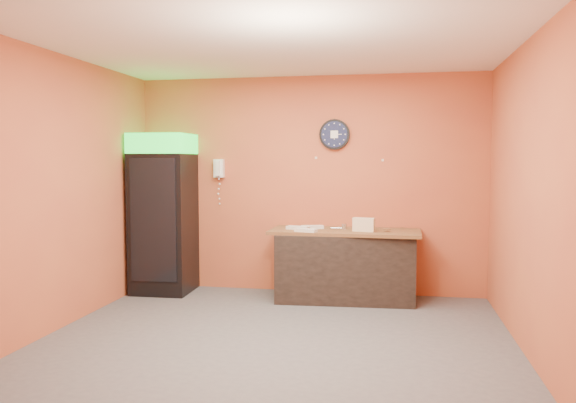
# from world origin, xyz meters

# --- Properties ---
(floor) EXTENTS (4.50, 4.50, 0.00)m
(floor) POSITION_xyz_m (0.00, 0.00, 0.00)
(floor) COLOR #47474C
(floor) RESTS_ON ground
(back_wall) EXTENTS (4.50, 0.02, 2.80)m
(back_wall) POSITION_xyz_m (0.00, 2.00, 1.40)
(back_wall) COLOR #BE5E35
(back_wall) RESTS_ON floor
(left_wall) EXTENTS (0.02, 4.00, 2.80)m
(left_wall) POSITION_xyz_m (-2.25, 0.00, 1.40)
(left_wall) COLOR #BE5E35
(left_wall) RESTS_ON floor
(right_wall) EXTENTS (0.02, 4.00, 2.80)m
(right_wall) POSITION_xyz_m (2.25, 0.00, 1.40)
(right_wall) COLOR #BE5E35
(right_wall) RESTS_ON floor
(ceiling) EXTENTS (4.50, 4.00, 0.02)m
(ceiling) POSITION_xyz_m (0.00, 0.00, 2.80)
(ceiling) COLOR white
(ceiling) RESTS_ON back_wall
(beverage_cooler) EXTENTS (0.74, 0.75, 2.06)m
(beverage_cooler) POSITION_xyz_m (-1.85, 1.60, 1.01)
(beverage_cooler) COLOR black
(beverage_cooler) RESTS_ON floor
(prep_counter) EXTENTS (1.69, 0.83, 0.83)m
(prep_counter) POSITION_xyz_m (0.51, 1.63, 0.41)
(prep_counter) COLOR black
(prep_counter) RESTS_ON floor
(wall_clock) EXTENTS (0.39, 0.06, 0.39)m
(wall_clock) POSITION_xyz_m (0.34, 1.97, 2.05)
(wall_clock) COLOR black
(wall_clock) RESTS_ON back_wall
(wall_phone) EXTENTS (0.13, 0.11, 0.24)m
(wall_phone) POSITION_xyz_m (-1.19, 1.95, 1.61)
(wall_phone) COLOR white
(wall_phone) RESTS_ON back_wall
(butcher_paper) EXTENTS (1.83, 0.78, 0.04)m
(butcher_paper) POSITION_xyz_m (0.51, 1.63, 0.85)
(butcher_paper) COLOR brown
(butcher_paper) RESTS_ON prep_counter
(sub_roll_stack) EXTENTS (0.27, 0.14, 0.16)m
(sub_roll_stack) POSITION_xyz_m (0.74, 1.52, 0.95)
(sub_roll_stack) COLOR beige
(sub_roll_stack) RESTS_ON butcher_paper
(wrapped_sandwich_left) EXTENTS (0.30, 0.18, 0.04)m
(wrapped_sandwich_left) POSITION_xyz_m (-0.07, 1.57, 0.89)
(wrapped_sandwich_left) COLOR silver
(wrapped_sandwich_left) RESTS_ON butcher_paper
(wrapped_sandwich_mid) EXTENTS (0.29, 0.18, 0.04)m
(wrapped_sandwich_mid) POSITION_xyz_m (0.07, 1.37, 0.89)
(wrapped_sandwich_mid) COLOR silver
(wrapped_sandwich_mid) RESTS_ON butcher_paper
(wrapped_sandwich_right) EXTENTS (0.29, 0.19, 0.04)m
(wrapped_sandwich_right) POSITION_xyz_m (0.10, 1.69, 0.89)
(wrapped_sandwich_right) COLOR silver
(wrapped_sandwich_right) RESTS_ON butcher_paper
(kitchen_tool) EXTENTS (0.07, 0.07, 0.07)m
(kitchen_tool) POSITION_xyz_m (0.50, 1.70, 0.90)
(kitchen_tool) COLOR silver
(kitchen_tool) RESTS_ON butcher_paper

